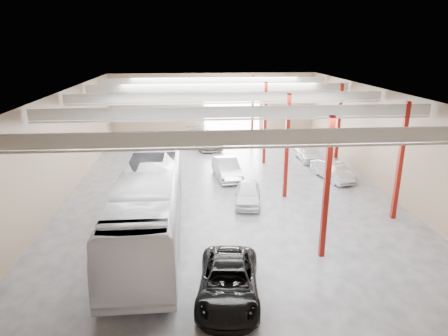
{
  "coord_description": "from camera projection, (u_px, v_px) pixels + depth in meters",
  "views": [
    {
      "loc": [
        -2.47,
        -27.07,
        10.1
      ],
      "look_at": [
        -0.37,
        -2.15,
        2.2
      ],
      "focal_mm": 32.0,
      "sensor_mm": 36.0,
      "label": 1
    }
  ],
  "objects": [
    {
      "name": "depot_shell",
      "position": [
        228.0,
        119.0,
        27.93
      ],
      "size": [
        22.12,
        32.12,
        7.06
      ],
      "color": "#424347",
      "rests_on": "ground"
    },
    {
      "name": "coach_bus",
      "position": [
        149.0,
        208.0,
        20.77
      ],
      "size": [
        3.2,
        13.45,
        3.74
      ],
      "primitive_type": "imported",
      "rotation": [
        0.0,
        0.0,
        0.0
      ],
      "color": "silver",
      "rests_on": "ground"
    },
    {
      "name": "black_sedan",
      "position": [
        228.0,
        282.0,
        16.3
      ],
      "size": [
        3.07,
        5.57,
        1.48
      ],
      "primitive_type": "imported",
      "rotation": [
        0.0,
        0.0,
        -0.12
      ],
      "color": "black",
      "rests_on": "ground"
    },
    {
      "name": "car_row_a",
      "position": [
        248.0,
        193.0,
        25.99
      ],
      "size": [
        2.25,
        4.23,
        1.37
      ],
      "primitive_type": "imported",
      "rotation": [
        0.0,
        0.0,
        -0.16
      ],
      "color": "white",
      "rests_on": "ground"
    },
    {
      "name": "car_row_b",
      "position": [
        227.0,
        168.0,
        30.83
      ],
      "size": [
        2.2,
        4.88,
        1.55
      ],
      "primitive_type": "imported",
      "rotation": [
        0.0,
        0.0,
        0.12
      ],
      "color": "#A8A8AD",
      "rests_on": "ground"
    },
    {
      "name": "car_row_c",
      "position": [
        205.0,
        139.0,
        40.02
      ],
      "size": [
        3.91,
        6.23,
        1.68
      ],
      "primitive_type": "imported",
      "rotation": [
        0.0,
        0.0,
        0.29
      ],
      "color": "slate",
      "rests_on": "ground"
    },
    {
      "name": "car_right_near",
      "position": [
        333.0,
        171.0,
        30.55
      ],
      "size": [
        2.46,
        4.54,
        1.42
      ],
      "primitive_type": "imported",
      "rotation": [
        0.0,
        0.0,
        0.23
      ],
      "color": "#AAAAAE",
      "rests_on": "ground"
    },
    {
      "name": "car_right_far",
      "position": [
        308.0,
        153.0,
        35.53
      ],
      "size": [
        1.75,
        4.23,
        1.43
      ],
      "primitive_type": "imported",
      "rotation": [
        0.0,
        0.0,
        0.01
      ],
      "color": "silver",
      "rests_on": "ground"
    }
  ]
}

